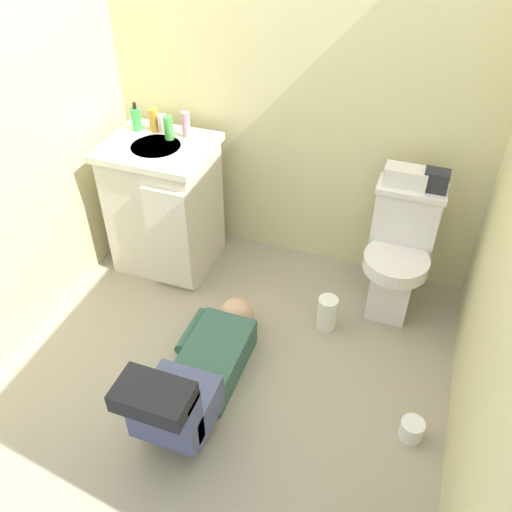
{
  "coord_description": "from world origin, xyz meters",
  "views": [
    {
      "loc": [
        0.75,
        -1.69,
        2.25
      ],
      "look_at": [
        0.01,
        0.38,
        0.45
      ],
      "focal_mm": 38.06,
      "sensor_mm": 36.0,
      "label": 1
    }
  ],
  "objects_px": {
    "tissue_box": "(406,176)",
    "soap_dispenser": "(136,119)",
    "toiletry_bag": "(436,181)",
    "toilet_paper_roll": "(412,429)",
    "bottle_amber": "(154,120)",
    "vanity_cabinet": "(165,205)",
    "person_plumber": "(196,375)",
    "paper_towel_roll": "(327,313)",
    "bottle_green": "(169,128)",
    "bottle_pink": "(186,125)",
    "faucet": "(168,125)",
    "bottle_white": "(163,124)",
    "toilet": "(398,254)"
  },
  "relations": [
    {
      "from": "bottle_amber",
      "to": "toilet",
      "type": "bearing_deg",
      "value": -3.2
    },
    {
      "from": "soap_dispenser",
      "to": "bottle_white",
      "type": "bearing_deg",
      "value": 10.27
    },
    {
      "from": "vanity_cabinet",
      "to": "bottle_amber",
      "type": "height_order",
      "value": "bottle_amber"
    },
    {
      "from": "bottle_green",
      "to": "bottle_pink",
      "type": "relative_size",
      "value": 0.91
    },
    {
      "from": "vanity_cabinet",
      "to": "soap_dispenser",
      "type": "bearing_deg",
      "value": 146.9
    },
    {
      "from": "soap_dispenser",
      "to": "tissue_box",
      "type": "bearing_deg",
      "value": 1.43
    },
    {
      "from": "person_plumber",
      "to": "paper_towel_roll",
      "type": "bearing_deg",
      "value": 55.16
    },
    {
      "from": "faucet",
      "to": "soap_dispenser",
      "type": "distance_m",
      "value": 0.19
    },
    {
      "from": "person_plumber",
      "to": "toilet_paper_roll",
      "type": "xyz_separation_m",
      "value": [
        1.02,
        0.14,
        -0.13
      ]
    },
    {
      "from": "person_plumber",
      "to": "bottle_pink",
      "type": "height_order",
      "value": "bottle_pink"
    },
    {
      "from": "bottle_white",
      "to": "bottle_pink",
      "type": "relative_size",
      "value": 0.7
    },
    {
      "from": "vanity_cabinet",
      "to": "bottle_green",
      "type": "distance_m",
      "value": 0.48
    },
    {
      "from": "toilet",
      "to": "soap_dispenser",
      "type": "relative_size",
      "value": 4.52
    },
    {
      "from": "person_plumber",
      "to": "bottle_amber",
      "type": "relative_size",
      "value": 8.12
    },
    {
      "from": "person_plumber",
      "to": "bottle_white",
      "type": "relative_size",
      "value": 10.3
    },
    {
      "from": "vanity_cabinet",
      "to": "bottle_pink",
      "type": "bearing_deg",
      "value": 52.41
    },
    {
      "from": "toilet_paper_roll",
      "to": "person_plumber",
      "type": "bearing_deg",
      "value": -172.21
    },
    {
      "from": "tissue_box",
      "to": "soap_dispenser",
      "type": "xyz_separation_m",
      "value": [
        -1.54,
        -0.04,
        0.09
      ]
    },
    {
      "from": "vanity_cabinet",
      "to": "faucet",
      "type": "bearing_deg",
      "value": 91.31
    },
    {
      "from": "bottle_amber",
      "to": "bottle_green",
      "type": "relative_size",
      "value": 0.97
    },
    {
      "from": "tissue_box",
      "to": "paper_towel_roll",
      "type": "xyz_separation_m",
      "value": [
        -0.25,
        -0.41,
        -0.7
      ]
    },
    {
      "from": "paper_towel_roll",
      "to": "toilet_paper_roll",
      "type": "bearing_deg",
      "value": -45.24
    },
    {
      "from": "toilet",
      "to": "bottle_pink",
      "type": "bearing_deg",
      "value": 176.78
    },
    {
      "from": "vanity_cabinet",
      "to": "soap_dispenser",
      "type": "xyz_separation_m",
      "value": [
        -0.19,
        0.13,
        0.47
      ]
    },
    {
      "from": "toilet",
      "to": "bottle_pink",
      "type": "relative_size",
      "value": 5.05
    },
    {
      "from": "bottle_white",
      "to": "soap_dispenser",
      "type": "bearing_deg",
      "value": -169.73
    },
    {
      "from": "person_plumber",
      "to": "bottle_green",
      "type": "bearing_deg",
      "value": 119.83
    },
    {
      "from": "toilet",
      "to": "person_plumber",
      "type": "height_order",
      "value": "toilet"
    },
    {
      "from": "faucet",
      "to": "bottle_amber",
      "type": "bearing_deg",
      "value": 173.2
    },
    {
      "from": "toilet",
      "to": "toilet_paper_roll",
      "type": "distance_m",
      "value": 0.95
    },
    {
      "from": "person_plumber",
      "to": "bottle_amber",
      "type": "xyz_separation_m",
      "value": [
        -0.71,
        1.09,
        0.71
      ]
    },
    {
      "from": "toiletry_bag",
      "to": "faucet",
      "type": "bearing_deg",
      "value": -179.29
    },
    {
      "from": "vanity_cabinet",
      "to": "person_plumber",
      "type": "bearing_deg",
      "value": -56.49
    },
    {
      "from": "toiletry_bag",
      "to": "toilet_paper_roll",
      "type": "relative_size",
      "value": 1.13
    },
    {
      "from": "bottle_white",
      "to": "bottle_green",
      "type": "bearing_deg",
      "value": -41.61
    },
    {
      "from": "tissue_box",
      "to": "soap_dispenser",
      "type": "bearing_deg",
      "value": -178.57
    },
    {
      "from": "bottle_amber",
      "to": "toilet_paper_roll",
      "type": "distance_m",
      "value": 2.14
    },
    {
      "from": "bottle_pink",
      "to": "toiletry_bag",
      "type": "bearing_deg",
      "value": 0.77
    },
    {
      "from": "bottle_pink",
      "to": "bottle_white",
      "type": "bearing_deg",
      "value": 177.14
    },
    {
      "from": "toilet_paper_roll",
      "to": "bottle_green",
      "type": "bearing_deg",
      "value": 151.21
    },
    {
      "from": "faucet",
      "to": "tissue_box",
      "type": "distance_m",
      "value": 1.35
    },
    {
      "from": "soap_dispenser",
      "to": "person_plumber",
      "type": "bearing_deg",
      "value": -52.54
    },
    {
      "from": "bottle_white",
      "to": "toilet_paper_roll",
      "type": "xyz_separation_m",
      "value": [
        1.67,
        -0.94,
        -0.82
      ]
    },
    {
      "from": "tissue_box",
      "to": "toilet_paper_roll",
      "type": "relative_size",
      "value": 2.0
    },
    {
      "from": "faucet",
      "to": "paper_towel_roll",
      "type": "xyz_separation_m",
      "value": [
        1.09,
        -0.39,
        -0.77
      ]
    },
    {
      "from": "bottle_green",
      "to": "soap_dispenser",
      "type": "bearing_deg",
      "value": 170.63
    },
    {
      "from": "tissue_box",
      "to": "bottle_amber",
      "type": "xyz_separation_m",
      "value": [
        -1.44,
        -0.01,
        0.09
      ]
    },
    {
      "from": "faucet",
      "to": "bottle_pink",
      "type": "bearing_deg",
      "value": -0.05
    },
    {
      "from": "toilet_paper_roll",
      "to": "toiletry_bag",
      "type": "bearing_deg",
      "value": 98.05
    },
    {
      "from": "toilet",
      "to": "bottle_amber",
      "type": "relative_size",
      "value": 5.72
    }
  ]
}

